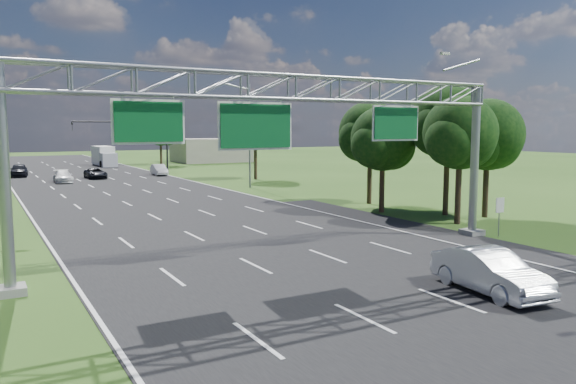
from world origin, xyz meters
TOP-DOWN VIEW (x-y plane):
  - ground at (0.00, 30.00)m, footprint 220.00×220.00m
  - road at (0.00, 30.00)m, footprint 18.00×180.00m
  - road_flare at (10.20, 14.00)m, footprint 3.00×30.00m
  - sign_gantry at (0.33, 12.00)m, footprint 23.50×1.00m
  - regulatory_sign at (12.40, 10.98)m, footprint 0.60×0.08m
  - traffic_signal at (7.48, 65.00)m, footprint 12.21×0.24m
  - streetlight_r_mid at (11.30, 40.00)m, footprint 2.97×0.22m
  - tree_cluster_right at (14.80, 19.19)m, footprint 9.91×14.60m
  - tree_verge_rd at (16.08, 48.04)m, footprint 5.76×4.80m
  - tree_verge_re at (14.08, 78.04)m, footprint 5.76×4.80m
  - building_right at (24.00, 82.00)m, footprint 12.00×9.00m
  - silver_sedan at (3.69, 4.03)m, footprint 2.15×4.82m
  - car_queue_a at (-3.67, 54.65)m, footprint 1.95×4.47m
  - car_queue_b at (0.29, 57.87)m, footprint 2.10×4.40m
  - car_queue_c at (-7.24, 64.99)m, footprint 2.36×4.78m
  - car_queue_d at (8.00, 58.77)m, footprint 1.64×4.12m
  - box_truck at (5.70, 80.23)m, footprint 2.57×8.04m

SIDE VIEW (x-z plane):
  - ground at x=0.00m, z-range 0.00..0.00m
  - road at x=0.00m, z-range -0.01..0.01m
  - road_flare at x=10.20m, z-range -0.01..0.01m
  - car_queue_b at x=0.29m, z-range 0.00..1.21m
  - car_queue_a at x=-3.67m, z-range 0.00..1.28m
  - car_queue_d at x=8.00m, z-range 0.00..1.33m
  - silver_sedan at x=3.69m, z-range 0.00..1.54m
  - car_queue_c at x=-7.24m, z-range 0.00..1.57m
  - box_truck at x=5.70m, z-range -0.06..2.95m
  - regulatory_sign at x=12.40m, z-range 0.46..2.56m
  - building_right at x=24.00m, z-range 0.00..4.00m
  - traffic_signal at x=7.48m, z-range 1.67..8.67m
  - tree_verge_re at x=14.08m, z-range 1.28..9.12m
  - tree_cluster_right at x=14.80m, z-range 0.97..9.65m
  - streetlight_r_mid at x=11.30m, z-range 0.50..10.66m
  - tree_verge_rd at x=16.08m, z-range 1.49..9.77m
  - sign_gantry at x=0.33m, z-range 2.11..11.67m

